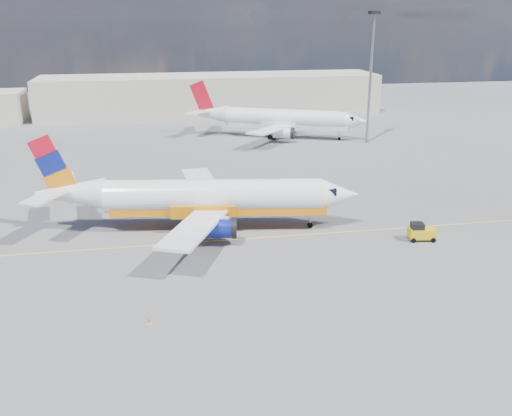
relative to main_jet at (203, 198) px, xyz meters
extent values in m
plane|color=#57575C|center=(3.36, -6.40, -3.17)|extent=(240.00, 240.00, 0.00)
cube|color=yellow|center=(3.36, -3.40, -3.17)|extent=(70.00, 0.15, 0.01)
cube|color=beige|center=(8.36, 68.60, 0.83)|extent=(70.00, 14.00, 8.00)
cylinder|color=white|center=(0.98, -0.15, 0.21)|extent=(20.93, 6.37, 3.20)
cone|color=white|center=(13.05, -2.05, 0.21)|extent=(4.21, 3.74, 3.20)
cone|color=white|center=(-12.49, 1.96, 0.54)|extent=(6.97, 4.02, 3.04)
cube|color=black|center=(11.75, -1.85, 0.73)|extent=(1.92, 2.38, 0.66)
cube|color=orange|center=(1.44, -0.23, -0.87)|extent=(20.85, 5.81, 1.13)
cube|color=white|center=(0.61, 6.57, -0.63)|extent=(3.99, 11.51, 0.76)
cube|color=white|center=(-1.44, -6.44, -0.63)|extent=(7.17, 11.57, 0.76)
cylinder|color=navy|center=(2.10, 3.95, -1.53)|extent=(3.62, 2.29, 1.79)
cylinder|color=navy|center=(0.78, -4.41, -1.53)|extent=(3.62, 2.29, 1.79)
cylinder|color=black|center=(3.58, 3.72, -1.53)|extent=(0.77, 2.02, 1.97)
cylinder|color=black|center=(2.27, -4.64, -1.53)|extent=(0.77, 2.02, 1.97)
cube|color=orange|center=(-13.89, 2.18, 3.41)|extent=(4.40, 0.96, 5.87)
cube|color=white|center=(-13.42, 5.16, 1.15)|extent=(2.78, 4.97, 0.17)
cube|color=white|center=(-14.35, -0.79, 1.15)|extent=(3.97, 5.13, 0.17)
cylinder|color=gray|center=(10.27, -1.61, -2.00)|extent=(0.19, 0.19, 1.97)
cylinder|color=black|center=(10.27, -1.61, -2.91)|extent=(0.56, 0.30, 0.53)
cylinder|color=black|center=(-0.53, 2.37, -2.75)|extent=(0.89, 0.48, 0.85)
cylinder|color=black|center=(-1.23, -2.09, -2.75)|extent=(0.89, 0.48, 0.85)
cylinder|color=white|center=(17.92, 41.17, 0.13)|extent=(19.77, 10.96, 3.12)
cone|color=white|center=(28.87, 36.39, 0.13)|extent=(4.62, 4.33, 3.12)
cone|color=white|center=(5.72, 46.50, 0.46)|extent=(7.08, 5.29, 2.97)
cube|color=black|center=(27.69, 36.90, 0.64)|extent=(2.28, 2.56, 0.64)
cube|color=white|center=(18.34, 40.98, -0.92)|extent=(19.55, 10.45, 1.10)
cube|color=white|center=(19.24, 47.61, -0.69)|extent=(4.74, 11.36, 0.74)
cube|color=white|center=(14.09, 35.83, -0.69)|extent=(9.06, 10.53, 0.74)
cylinder|color=white|center=(20.00, 44.77, -1.56)|extent=(3.73, 2.92, 1.75)
cylinder|color=white|center=(16.69, 37.20, -1.56)|extent=(3.73, 2.92, 1.75)
cylinder|color=black|center=(21.35, 44.18, -1.56)|extent=(1.19, 1.95, 1.93)
cylinder|color=black|center=(18.04, 36.61, -1.56)|extent=(1.19, 1.95, 1.93)
cube|color=red|center=(4.46, 47.06, 3.26)|extent=(4.06, 1.98, 5.73)
cube|color=white|center=(5.64, 49.75, 1.05)|extent=(2.46, 4.77, 0.17)
cube|color=white|center=(3.28, 44.36, 1.05)|extent=(4.56, 4.78, 0.17)
cylinder|color=gray|center=(26.34, 37.49, -2.02)|extent=(0.22, 0.22, 1.93)
cylinder|color=black|center=(26.34, 37.49, -2.91)|extent=(0.56, 0.41, 0.51)
cylinder|color=black|center=(17.12, 43.92, -2.76)|extent=(0.90, 0.65, 0.83)
cylinder|color=black|center=(15.36, 39.88, -2.76)|extent=(0.90, 0.65, 0.83)
cylinder|color=black|center=(18.73, -5.91, -2.94)|extent=(0.48, 0.25, 0.46)
cylinder|color=black|center=(18.53, -7.18, -2.94)|extent=(0.48, 0.25, 0.46)
cylinder|color=black|center=(20.55, -6.20, -2.94)|extent=(0.48, 0.25, 0.46)
cylinder|color=black|center=(20.35, -7.47, -2.94)|extent=(0.48, 0.25, 0.46)
cube|color=gold|center=(19.54, -6.69, -2.48)|extent=(2.56, 1.65, 0.92)
cube|color=black|center=(19.09, -6.62, -1.75)|extent=(1.26, 1.26, 0.55)
cube|color=white|center=(-5.49, -17.35, -3.15)|extent=(0.35, 0.35, 0.04)
cone|color=#E55609|center=(-5.49, -17.35, -2.91)|extent=(0.30, 0.30, 0.46)
cylinder|color=gray|center=(30.11, 34.80, 6.79)|extent=(0.44, 0.44, 19.92)
cube|color=black|center=(30.11, 34.80, 17.05)|extent=(1.49, 1.49, 0.50)
camera|label=1|loc=(-4.62, -52.24, 16.68)|focal=40.00mm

